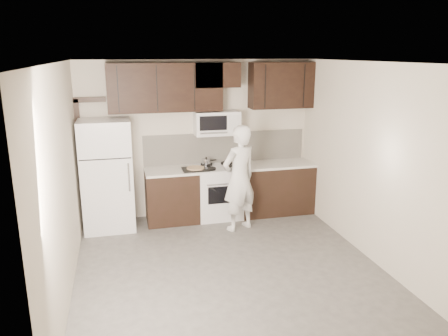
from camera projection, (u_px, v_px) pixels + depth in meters
name	position (u px, v px, depth m)	size (l,w,h in m)	color
floor	(230.00, 270.00, 5.84)	(4.50, 4.50, 0.00)	#4D4A48
back_wall	(198.00, 139.00, 7.60)	(4.00, 4.00, 0.00)	beige
ceiling	(230.00, 62.00, 5.14)	(4.50, 4.50, 0.00)	white
counter_run	(235.00, 191.00, 7.68)	(2.95, 0.64, 0.91)	black
stove	(218.00, 192.00, 7.60)	(0.76, 0.66, 0.94)	silver
backsplash	(225.00, 147.00, 7.75)	(2.90, 0.02, 0.54)	beige
upper_cabinets	(211.00, 85.00, 7.24)	(3.48, 0.35, 0.78)	black
microwave	(217.00, 123.00, 7.41)	(0.76, 0.42, 0.40)	silver
refrigerator	(107.00, 175.00, 7.02)	(0.80, 0.76, 1.80)	silver
door_trim	(83.00, 151.00, 7.14)	(0.50, 0.08, 2.12)	black
saucepan	(206.00, 162.00, 7.57)	(0.26, 0.15, 0.15)	silver
baking_tray	(195.00, 169.00, 7.29)	(0.43, 0.33, 0.02)	black
pizza	(195.00, 168.00, 7.28)	(0.29, 0.29, 0.02)	beige
person	(239.00, 178.00, 6.97)	(0.63, 0.41, 1.73)	silver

